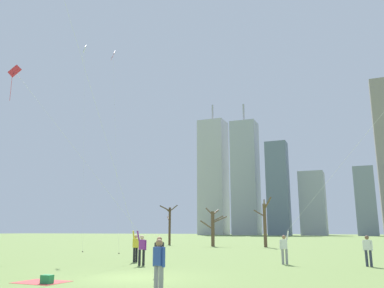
% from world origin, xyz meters
% --- Properties ---
extents(ground_plane, '(400.00, 400.00, 0.00)m').
position_xyz_m(ground_plane, '(0.00, 0.00, 0.00)').
color(ground_plane, olive).
extents(kite_flyer_midfield_left_blue, '(7.93, 0.95, 10.46)m').
position_xyz_m(kite_flyer_midfield_left_blue, '(5.47, 8.73, 2.01)').
color(kite_flyer_midfield_left_blue, gray).
rests_on(kite_flyer_midfield_left_blue, ground).
extents(kite_flyer_midfield_right_orange, '(2.14, 9.66, 19.49)m').
position_xyz_m(kite_flyer_midfield_right_orange, '(-4.46, 5.10, 4.66)').
color(kite_flyer_midfield_right_orange, black).
rests_on(kite_flyer_midfield_right_orange, ground).
extents(kite_flyer_far_back_red, '(8.00, 3.69, 11.79)m').
position_xyz_m(kite_flyer_far_back_red, '(-3.72, 4.42, 2.58)').
color(kite_flyer_far_back_red, black).
rests_on(kite_flyer_far_back_red, ground).
extents(bystander_watching_nearby, '(0.48, 0.31, 1.62)m').
position_xyz_m(bystander_watching_nearby, '(2.91, -3.76, 0.90)').
color(bystander_watching_nearby, gray).
rests_on(bystander_watching_nearby, ground).
extents(bystander_strolling_midfield, '(0.49, 0.30, 1.62)m').
position_xyz_m(bystander_strolling_midfield, '(8.99, 8.92, 0.90)').
color(bystander_strolling_midfield, '#33384C').
rests_on(bystander_strolling_midfield, ground).
extents(bystander_far_off_by_trees, '(0.32, 0.47, 1.62)m').
position_xyz_m(bystander_far_off_by_trees, '(0.68, 0.65, 0.90)').
color(bystander_far_off_by_trees, gray).
rests_on(bystander_far_off_by_trees, ground).
extents(distant_kite_low_near_trees_white, '(2.63, 1.72, 21.06)m').
position_xyz_m(distant_kite_low_near_trees_white, '(-16.18, 16.13, 18.75)').
color(distant_kite_low_near_trees_white, white).
rests_on(distant_kite_low_near_trees_white, ground).
extents(distant_kite_drifting_right_pink, '(2.80, 1.77, 19.19)m').
position_xyz_m(distant_kite_drifting_right_pink, '(-11.94, 15.15, 17.35)').
color(distant_kite_drifting_right_pink, pink).
rests_on(distant_kite_drifting_right_pink, ground).
extents(picnic_spot, '(1.83, 1.43, 0.31)m').
position_xyz_m(picnic_spot, '(-2.21, -2.85, 0.09)').
color(picnic_spot, '#CC3838').
rests_on(picnic_spot, ground).
extents(bare_tree_left_of_center, '(2.40, 3.14, 5.30)m').
position_xyz_m(bare_tree_left_of_center, '(-15.07, 34.73, 2.89)').
color(bare_tree_left_of_center, '#4C3828').
rests_on(bare_tree_left_of_center, ground).
extents(bare_tree_right_of_center, '(3.05, 2.38, 4.67)m').
position_xyz_m(bare_tree_right_of_center, '(-7.66, 31.54, 2.39)').
color(bare_tree_right_of_center, brown).
rests_on(bare_tree_right_of_center, ground).
extents(bare_tree_rightmost, '(2.40, 2.69, 5.66)m').
position_xyz_m(bare_tree_rightmost, '(-1.22, 31.38, 2.85)').
color(bare_tree_rightmost, brown).
rests_on(bare_tree_rightmost, ground).
extents(skyline_mid_tower_right, '(9.69, 11.14, 24.99)m').
position_xyz_m(skyline_mid_tower_right, '(-6.52, 150.42, 12.50)').
color(skyline_mid_tower_right, '#9EA3AD').
rests_on(skyline_mid_tower_right, ground).
extents(skyline_slender_spire, '(10.81, 9.41, 56.98)m').
position_xyz_m(skyline_slender_spire, '(-33.45, 148.68, 24.25)').
color(skyline_slender_spire, '#9EA3AD').
rests_on(skyline_slender_spire, ground).
extents(skyline_squat_block, '(11.94, 10.77, 60.62)m').
position_xyz_m(skyline_squat_block, '(-50.23, 155.08, 26.13)').
color(skyline_squat_block, '#B2B2B7').
rests_on(skyline_squat_block, ground).
extents(skyline_mid_tower_left, '(8.40, 6.79, 36.95)m').
position_xyz_m(skyline_mid_tower_left, '(-18.79, 142.65, 18.47)').
color(skyline_mid_tower_left, slate).
rests_on(skyline_mid_tower_left, ground).
extents(skyline_short_annex, '(7.02, 6.30, 24.97)m').
position_xyz_m(skyline_short_annex, '(12.58, 142.67, 12.49)').
color(skyline_short_annex, gray).
rests_on(skyline_short_annex, ground).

